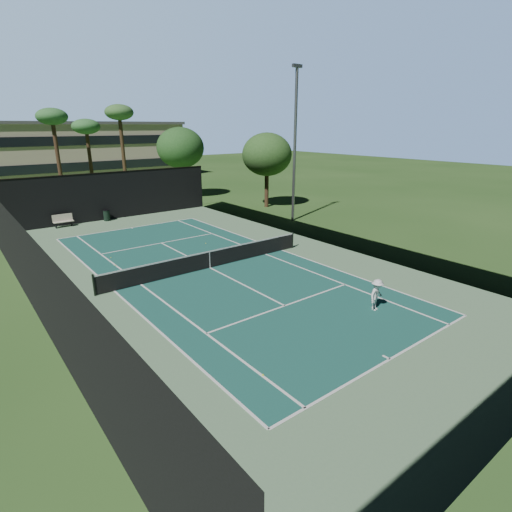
{
  "coord_description": "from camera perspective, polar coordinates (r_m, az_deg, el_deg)",
  "views": [
    {
      "loc": [
        -11.09,
        -18.53,
        7.75
      ],
      "look_at": [
        1.0,
        -3.0,
        1.3
      ],
      "focal_mm": 28.0,
      "sensor_mm": 36.0,
      "label": 1
    }
  ],
  "objects": [
    {
      "name": "ground",
      "position": [
        22.95,
        -6.59,
        -1.72
      ],
      "size": [
        160.0,
        160.0,
        0.0
      ],
      "primitive_type": "plane",
      "color": "#2D541F",
      "rests_on": "ground"
    },
    {
      "name": "apron_slab",
      "position": [
        22.94,
        -6.59,
        -1.71
      ],
      "size": [
        18.0,
        32.0,
        0.01
      ],
      "primitive_type": "cube",
      "color": "#628B61",
      "rests_on": "ground"
    },
    {
      "name": "court_surface",
      "position": [
        22.94,
        -6.59,
        -1.69
      ],
      "size": [
        10.97,
        23.77,
        0.01
      ],
      "primitive_type": "cube",
      "color": "#1B564C",
      "rests_on": "ground"
    },
    {
      "name": "court_lines",
      "position": [
        22.94,
        -6.59,
        -1.67
      ],
      "size": [
        11.07,
        23.87,
        0.01
      ],
      "color": "white",
      "rests_on": "ground"
    },
    {
      "name": "tennis_net",
      "position": [
        22.76,
        -6.64,
        -0.4
      ],
      "size": [
        12.9,
        0.1,
        1.1
      ],
      "color": "black",
      "rests_on": "ground"
    },
    {
      "name": "fence",
      "position": [
        22.4,
        -6.86,
        3.16
      ],
      "size": [
        18.04,
        32.05,
        4.03
      ],
      "color": "black",
      "rests_on": "ground"
    },
    {
      "name": "player",
      "position": [
        18.27,
        16.85,
        -5.33
      ],
      "size": [
        1.01,
        0.7,
        1.43
      ],
      "primitive_type": "imported",
      "rotation": [
        0.0,
        0.0,
        0.2
      ],
      "color": "white",
      "rests_on": "ground"
    },
    {
      "name": "tennis_ball_a",
      "position": [
        13.52,
        0.98,
        -16.64
      ],
      "size": [
        0.07,
        0.07,
        0.07
      ],
      "primitive_type": "sphere",
      "color": "yellow",
      "rests_on": "ground"
    },
    {
      "name": "tennis_ball_b",
      "position": [
        24.51,
        -19.43,
        -1.28
      ],
      "size": [
        0.07,
        0.07,
        0.07
      ],
      "primitive_type": "sphere",
      "color": "#ABCC2E",
      "rests_on": "ground"
    },
    {
      "name": "tennis_ball_c",
      "position": [
        27.7,
        -7.18,
        1.82
      ],
      "size": [
        0.07,
        0.07,
        0.07
      ],
      "primitive_type": "sphere",
      "color": "#D4ED35",
      "rests_on": "ground"
    },
    {
      "name": "tennis_ball_d",
      "position": [
        26.07,
        -20.03,
        -0.22
      ],
      "size": [
        0.06,
        0.06,
        0.06
      ],
      "primitive_type": "sphere",
      "color": "#CED730",
      "rests_on": "ground"
    },
    {
      "name": "park_bench",
      "position": [
        35.51,
        -25.85,
        4.62
      ],
      "size": [
        1.5,
        0.45,
        1.02
      ],
      "color": "beige",
      "rests_on": "ground"
    },
    {
      "name": "trash_bin",
      "position": [
        36.4,
        -20.56,
        5.47
      ],
      "size": [
        0.56,
        0.56,
        0.95
      ],
      "color": "black",
      "rests_on": "ground"
    },
    {
      "name": "palm_a",
      "position": [
        43.49,
        -27.08,
        16.86
      ],
      "size": [
        2.8,
        2.8,
        9.32
      ],
      "color": "#4A3220",
      "rests_on": "ground"
    },
    {
      "name": "palm_b",
      "position": [
        46.28,
        -23.08,
        16.29
      ],
      "size": [
        2.8,
        2.8,
        8.42
      ],
      "color": "#422E1C",
      "rests_on": "ground"
    },
    {
      "name": "palm_c",
      "position": [
        44.2,
        -18.92,
        18.34
      ],
      "size": [
        2.8,
        2.8,
        9.77
      ],
      "color": "#49341F",
      "rests_on": "ground"
    },
    {
      "name": "decid_tree_a",
      "position": [
        45.75,
        -10.76,
        14.93
      ],
      "size": [
        5.12,
        5.12,
        7.62
      ],
      "color": "#42301C",
      "rests_on": "ground"
    },
    {
      "name": "decid_tree_b",
      "position": [
        39.61,
        1.56,
        14.28
      ],
      "size": [
        4.8,
        4.8,
        7.14
      ],
      "color": "#4F3522",
      "rests_on": "ground"
    },
    {
      "name": "campus_building",
      "position": [
        65.55,
        -28.89,
        12.88
      ],
      "size": [
        40.5,
        12.5,
        8.3
      ],
      "color": "beige",
      "rests_on": "ground"
    },
    {
      "name": "light_pole",
      "position": [
        33.71,
        5.58,
        15.87
      ],
      "size": [
        0.9,
        0.25,
        12.22
      ],
      "color": "gray",
      "rests_on": "ground"
    }
  ]
}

